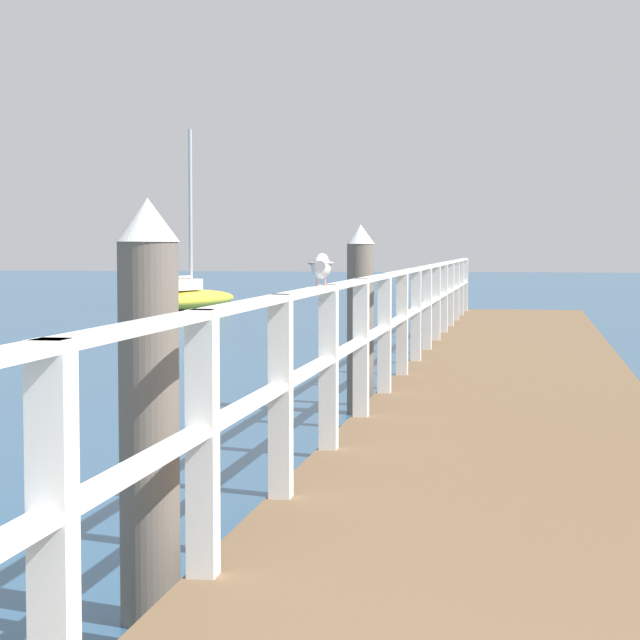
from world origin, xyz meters
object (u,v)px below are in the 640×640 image
at_px(dock_piling_far, 360,319).
at_px(boat_2, 186,297).
at_px(dock_piling_near, 149,410).
at_px(seagull_foreground, 321,266).

height_order(dock_piling_far, boat_2, boat_2).
bearing_deg(dock_piling_near, boat_2, 105.74).
distance_m(dock_piling_far, seagull_foreground, 4.69).
relative_size(seagull_foreground, boat_2, 0.10).
relative_size(dock_piling_near, dock_piling_far, 1.00).
distance_m(dock_piling_near, seagull_foreground, 2.61).
relative_size(dock_piling_near, boat_2, 0.40).
height_order(dock_piling_near, seagull_foreground, dock_piling_near).
bearing_deg(dock_piling_far, dock_piling_near, -90.00).
xyz_separation_m(dock_piling_near, dock_piling_far, (0.00, 7.13, 0.00)).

